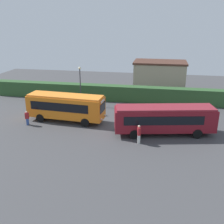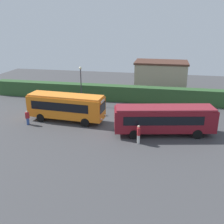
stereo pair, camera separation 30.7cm
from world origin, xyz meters
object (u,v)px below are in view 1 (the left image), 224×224
at_px(person_left, 27,118).
at_px(lamppost, 80,81).
at_px(person_right, 139,134).
at_px(traffic_cone, 192,107).
at_px(bus_orange, 66,106).
at_px(person_center, 93,107).
at_px(bus_maroon, 164,118).

relative_size(person_left, lamppost, 0.31).
distance_m(person_right, lamppost, 14.45).
bearing_deg(traffic_cone, person_left, -154.12).
distance_m(bus_orange, lamppost, 6.75).
height_order(person_center, traffic_cone, person_center).
bearing_deg(person_right, bus_maroon, -146.32).
bearing_deg(person_left, bus_maroon, 66.86).
distance_m(bus_orange, traffic_cone, 16.80).
height_order(person_left, traffic_cone, person_left).
bearing_deg(bus_orange, lamppost, 96.11).
bearing_deg(person_right, person_left, -24.64).
xyz_separation_m(bus_maroon, person_center, (-8.78, 4.54, -0.82)).
relative_size(bus_orange, traffic_cone, 15.42).
height_order(bus_orange, lamppost, lamppost).
distance_m(bus_orange, person_center, 3.93).
height_order(bus_orange, person_right, bus_orange).
bearing_deg(traffic_cone, bus_maroon, -112.96).
distance_m(bus_orange, bus_maroon, 11.45).
height_order(bus_maroon, person_center, bus_maroon).
bearing_deg(bus_maroon, lamppost, 132.43).
bearing_deg(lamppost, bus_maroon, -35.53).
xyz_separation_m(person_left, lamppost, (3.69, 8.58, 2.48)).
relative_size(bus_maroon, traffic_cone, 17.59).
bearing_deg(person_center, person_left, 99.01).
distance_m(bus_orange, person_left, 4.52).
bearing_deg(lamppost, bus_orange, -87.97).
distance_m(person_left, person_right, 13.09).
bearing_deg(bus_orange, traffic_cone, 29.62).
height_order(person_center, lamppost, lamppost).
distance_m(bus_orange, person_right, 9.99).
distance_m(person_center, traffic_cone, 13.30).
xyz_separation_m(person_left, person_right, (12.89, -2.31, 0.11)).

